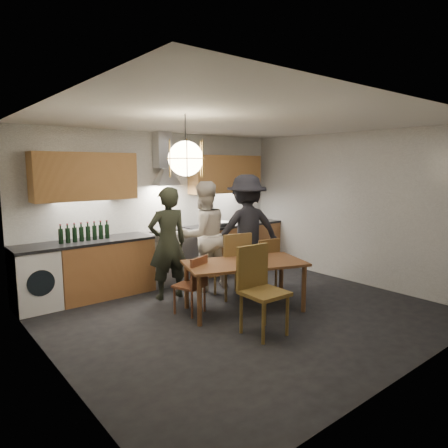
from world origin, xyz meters
TOP-DOWN VIEW (x-y plane):
  - ground at (0.00, 0.00)m, footprint 5.00×5.00m
  - room_shell at (0.00, 0.00)m, footprint 5.02×4.52m
  - counter_run at (0.02, 1.95)m, footprint 5.00×0.62m
  - range_stove at (0.00, 1.94)m, footprint 0.90×0.60m
  - wall_fixtures at (0.00, 2.07)m, footprint 4.30×0.54m
  - pendant_lamp at (-1.00, -0.10)m, footprint 0.43×0.43m
  - dining_table at (0.07, 0.06)m, footprint 1.83×1.34m
  - chair_back_left at (-0.57, 0.39)m, footprint 0.46×0.46m
  - chair_back_mid at (0.28, 0.54)m, footprint 0.55×0.55m
  - chair_back_right at (0.78, 0.37)m, footprint 0.44×0.44m
  - chair_front at (-0.30, -0.60)m, footprint 0.49×0.49m
  - person_left at (-0.48, 1.20)m, footprint 0.67×0.48m
  - person_mid at (0.21, 1.23)m, footprint 0.93×0.77m
  - person_right at (0.94, 0.99)m, footprint 1.38×1.07m
  - mixing_bowl at (1.08, 1.86)m, footprint 0.42×0.42m
  - stock_pot at (1.58, 1.91)m, footprint 0.28×0.28m
  - wine_bottles at (-1.47, 1.96)m, footprint 0.77×0.07m

SIDE VIEW (x-z plane):
  - ground at x=0.00m, z-range 0.00..0.00m
  - range_stove at x=0.00m, z-range -0.02..0.90m
  - counter_run at x=0.02m, z-range 0.00..0.90m
  - chair_back_left at x=-0.57m, z-range 0.06..0.86m
  - chair_back_right at x=0.78m, z-range 0.07..0.97m
  - chair_back_mid at x=0.28m, z-range 0.07..1.10m
  - chair_front at x=-0.30m, z-range 0.08..1.14m
  - dining_table at x=0.07m, z-range 0.27..0.96m
  - person_left at x=-0.48m, z-range 0.00..1.71m
  - person_mid at x=0.21m, z-range 0.00..1.78m
  - person_right at x=0.94m, z-range 0.00..1.88m
  - mixing_bowl at x=1.08m, z-range 0.90..0.98m
  - stock_pot at x=1.58m, z-range 0.90..1.06m
  - wine_bottles at x=-1.47m, z-range 0.90..1.18m
  - room_shell at x=0.00m, z-range 0.40..3.01m
  - wall_fixtures at x=0.00m, z-range 1.32..2.42m
  - pendant_lamp at x=-1.00m, z-range 1.75..2.45m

